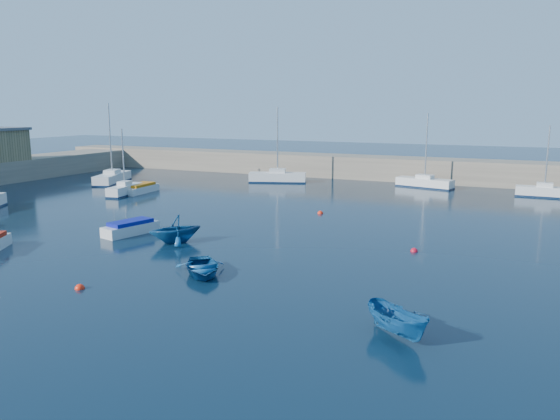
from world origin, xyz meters
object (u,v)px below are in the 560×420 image
at_px(sailboat_4, 112,178).
at_px(sailboat_7, 544,191).
at_px(sailboat_3, 125,190).
at_px(dinghy_center, 202,268).
at_px(dinghy_left, 175,229).
at_px(sailboat_5, 278,177).
at_px(dinghy_right, 398,322).
at_px(motorboat_1, 131,228).
at_px(motorboat_2, 140,188).
at_px(sailboat_6, 425,182).

distance_m(sailboat_4, sailboat_7, 44.65).
height_order(sailboat_3, dinghy_center, sailboat_3).
bearing_deg(dinghy_left, sailboat_7, 89.46).
distance_m(sailboat_5, dinghy_right, 42.30).
bearing_deg(dinghy_right, motorboat_1, 101.59).
relative_size(sailboat_4, sailboat_7, 1.30).
distance_m(sailboat_4, dinghy_right, 47.51).
relative_size(sailboat_3, dinghy_right, 2.09).
height_order(sailboat_5, motorboat_1, sailboat_5).
relative_size(sailboat_4, dinghy_left, 2.64).
bearing_deg(dinghy_center, motorboat_2, 97.26).
bearing_deg(dinghy_right, sailboat_6, 44.80).
height_order(sailboat_4, sailboat_6, sailboat_4).
relative_size(sailboat_3, motorboat_1, 1.57).
bearing_deg(sailboat_7, sailboat_6, 81.56).
distance_m(dinghy_center, dinghy_right, 11.25).
relative_size(sailboat_5, dinghy_center, 2.35).
distance_m(motorboat_1, motorboat_2, 18.29).
bearing_deg(motorboat_2, dinghy_right, -41.48).
bearing_deg(motorboat_1, dinghy_center, -17.32).
relative_size(sailboat_3, motorboat_2, 1.39).
distance_m(sailboat_6, motorboat_2, 29.27).
relative_size(sailboat_4, motorboat_1, 2.16).
distance_m(sailboat_5, sailboat_7, 27.15).
relative_size(dinghy_left, dinghy_right, 1.09).
xyz_separation_m(dinghy_center, dinghy_left, (-5.07, 4.95, 0.50)).
xyz_separation_m(sailboat_6, dinghy_right, (5.76, -39.08, 0.05)).
height_order(motorboat_1, dinghy_center, motorboat_1).
bearing_deg(dinghy_right, sailboat_7, 27.94).
xyz_separation_m(motorboat_2, dinghy_right, (30.75, -23.84, 0.16)).
bearing_deg(dinghy_center, sailboat_4, 100.53).
bearing_deg(motorboat_1, sailboat_3, 145.66).
relative_size(sailboat_6, motorboat_1, 1.92).
xyz_separation_m(sailboat_6, dinghy_center, (-4.93, -35.55, -0.17)).
bearing_deg(sailboat_6, dinghy_center, -173.73).
distance_m(motorboat_1, dinghy_center, 10.74).
height_order(sailboat_6, sailboat_7, sailboat_6).
bearing_deg(dinghy_center, sailboat_5, 70.91).
xyz_separation_m(sailboat_5, dinghy_right, (21.55, -36.40, -0.02)).
relative_size(sailboat_6, motorboat_2, 1.71).
xyz_separation_m(sailboat_3, motorboat_2, (0.42, 1.74, -0.10)).
distance_m(sailboat_3, sailboat_5, 17.23).
relative_size(sailboat_7, motorboat_2, 1.47).
relative_size(motorboat_1, motorboat_2, 0.89).
bearing_deg(sailboat_5, motorboat_1, 164.76).
bearing_deg(sailboat_3, sailboat_6, 24.46).
bearing_deg(sailboat_3, sailboat_4, 128.99).
distance_m(sailboat_3, motorboat_1, 17.21).
xyz_separation_m(sailboat_6, motorboat_1, (-14.07, -29.90, -0.10)).
xyz_separation_m(sailboat_4, sailboat_5, (16.59, 8.07, 0.02)).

